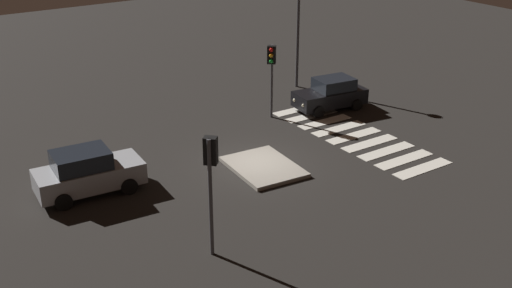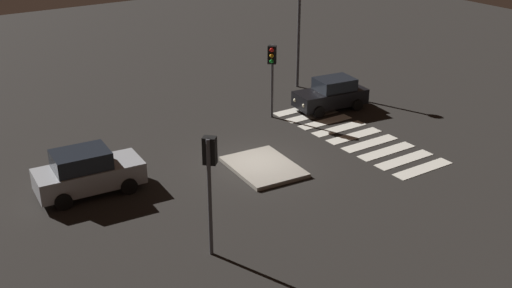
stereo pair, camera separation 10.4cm
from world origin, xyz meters
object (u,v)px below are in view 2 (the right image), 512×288
traffic_island (263,167)px  car_black (331,94)px  car_silver (87,172)px  traffic_light_east (272,64)px  street_lamp (299,4)px  traffic_light_west (210,167)px

traffic_island → car_black: size_ratio=0.89×
car_silver → traffic_light_east: traffic_light_east is taller
car_black → street_lamp: (4.25, -0.85, 4.21)m
car_silver → traffic_light_east: 11.79m
car_black → traffic_light_west: bearing=41.8°
car_black → traffic_light_east: size_ratio=1.05×
car_black → car_silver: bearing=15.4°
car_silver → traffic_light_west: bearing=-68.9°
car_black → car_silver: size_ratio=0.94×
car_black → traffic_light_west: 15.74m
traffic_island → traffic_light_west: traffic_light_west is taller
traffic_island → car_black: (4.30, -7.52, 0.78)m
car_silver → street_lamp: bearing=26.3°
traffic_light_east → car_silver: bearing=-34.0°
traffic_light_west → traffic_light_east: (9.55, -9.20, -0.26)m
traffic_light_west → street_lamp: 19.00m
car_silver → traffic_light_west: size_ratio=1.03×
traffic_light_west → street_lamp: bearing=-0.5°
car_black → street_lamp: street_lamp is taller
traffic_light_east → street_lamp: size_ratio=0.54×
car_silver → traffic_island: bearing=-12.3°
car_silver → street_lamp: size_ratio=0.61×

